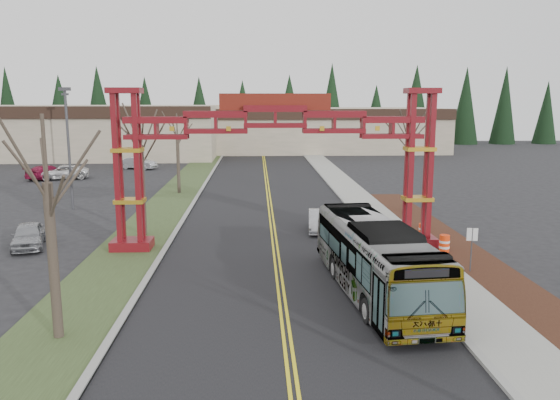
{
  "coord_description": "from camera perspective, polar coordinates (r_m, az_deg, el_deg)",
  "views": [
    {
      "loc": [
        -1.02,
        -11.8,
        8.22
      ],
      "look_at": [
        0.12,
        14.74,
        3.37
      ],
      "focal_mm": 35.0,
      "sensor_mm": 36.0,
      "label": 1
    }
  ],
  "objects": [
    {
      "name": "road",
      "position": [
        37.72,
        -0.86,
        -2.23
      ],
      "size": [
        12.0,
        110.0,
        0.02
      ],
      "primitive_type": "cube",
      "color": "black",
      "rests_on": "ground"
    },
    {
      "name": "lane_line_left",
      "position": [
        37.71,
        -1.04,
        -2.21
      ],
      "size": [
        0.12,
        100.0,
        0.01
      ],
      "primitive_type": "cube",
      "color": "yellow",
      "rests_on": "road"
    },
    {
      "name": "lane_line_right",
      "position": [
        37.72,
        -0.67,
        -2.2
      ],
      "size": [
        0.12,
        100.0,
        0.01
      ],
      "primitive_type": "cube",
      "color": "yellow",
      "rests_on": "road"
    },
    {
      "name": "curb_right",
      "position": [
        38.37,
        8.37,
        -2.02
      ],
      "size": [
        0.3,
        110.0,
        0.15
      ],
      "primitive_type": "cube",
      "color": "gray",
      "rests_on": "ground"
    },
    {
      "name": "sidewalk_right",
      "position": [
        38.66,
        10.48,
        -1.99
      ],
      "size": [
        2.6,
        110.0,
        0.14
      ],
      "primitive_type": "cube",
      "color": "gray",
      "rests_on": "ground"
    },
    {
      "name": "landscape_strip",
      "position": [
        25.84,
        23.73,
        -8.97
      ],
      "size": [
        2.6,
        50.0,
        0.12
      ],
      "primitive_type": "cube",
      "color": "#321810",
      "rests_on": "ground"
    },
    {
      "name": "grass_median",
      "position": [
        38.34,
        -12.9,
        -2.24
      ],
      "size": [
        4.0,
        110.0,
        0.08
      ],
      "primitive_type": "cube",
      "color": "#344522",
      "rests_on": "ground"
    },
    {
      "name": "curb_left",
      "position": [
        38.04,
        -10.16,
        -2.18
      ],
      "size": [
        0.3,
        110.0,
        0.15
      ],
      "primitive_type": "cube",
      "color": "gray",
      "rests_on": "ground"
    },
    {
      "name": "gateway_arch",
      "position": [
        29.9,
        -0.51,
        6.05
      ],
      "size": [
        18.2,
        1.6,
        8.9
      ],
      "color": "maroon",
      "rests_on": "ground"
    },
    {
      "name": "retail_building_west",
      "position": [
        88.74,
        -21.67,
        6.75
      ],
      "size": [
        46.0,
        22.3,
        7.5
      ],
      "color": "tan",
      "rests_on": "ground"
    },
    {
      "name": "retail_building_east",
      "position": [
        92.53,
        4.42,
        7.4
      ],
      "size": [
        38.0,
        20.3,
        7.0
      ],
      "color": "tan",
      "rests_on": "ground"
    },
    {
      "name": "conifer_treeline",
      "position": [
        103.82,
        -1.78,
        9.39
      ],
      "size": [
        116.1,
        5.6,
        13.0
      ],
      "color": "black",
      "rests_on": "ground"
    },
    {
      "name": "transit_bus",
      "position": [
        23.73,
        9.9,
        -6.03
      ],
      "size": [
        3.71,
        11.64,
        3.19
      ],
      "primitive_type": "imported",
      "rotation": [
        0.0,
        0.0,
        0.09
      ],
      "color": "#9C9DA3",
      "rests_on": "ground"
    },
    {
      "name": "silver_sedan",
      "position": [
        34.86,
        4.19,
        -2.18
      ],
      "size": [
        1.78,
        4.2,
        1.35
      ],
      "primitive_type": "imported",
      "rotation": [
        0.0,
        0.0,
        -0.09
      ],
      "color": "#A5A8AD",
      "rests_on": "ground"
    },
    {
      "name": "parked_car_near_a",
      "position": [
        34.11,
        -24.81,
        -3.36
      ],
      "size": [
        2.77,
        4.41,
        1.4
      ],
      "primitive_type": "imported",
      "rotation": [
        0.0,
        0.0,
        0.29
      ],
      "color": "gray",
      "rests_on": "ground"
    },
    {
      "name": "parked_car_mid_a",
      "position": [
        63.16,
        -23.14,
        2.71
      ],
      "size": [
        3.77,
        5.48,
        1.47
      ],
      "primitive_type": "imported",
      "rotation": [
        0.0,
        0.0,
        2.77
      ],
      "color": "maroon",
      "rests_on": "ground"
    },
    {
      "name": "parked_car_far_a",
      "position": [
        68.59,
        -14.57,
        3.76
      ],
      "size": [
        4.77,
        3.1,
        1.49
      ],
      "primitive_type": "imported",
      "rotation": [
        0.0,
        0.0,
        1.2
      ],
      "color": "#B6B9BF",
      "rests_on": "ground"
    },
    {
      "name": "parked_car_far_b",
      "position": [
        62.23,
        -21.8,
        2.71
      ],
      "size": [
        5.83,
        3.82,
        1.49
      ],
      "primitive_type": "imported",
      "rotation": [
        0.0,
        0.0,
        4.98
      ],
      "color": "white",
      "rests_on": "ground"
    },
    {
      "name": "bare_tree_median_near",
      "position": [
        19.74,
        -23.16,
        1.57
      ],
      "size": [
        3.45,
        3.45,
        7.81
      ],
      "color": "#382D26",
      "rests_on": "ground"
    },
    {
      "name": "bare_tree_median_mid",
      "position": [
        33.97,
        -14.38,
        5.53
      ],
      "size": [
        3.47,
        3.47,
        7.87
      ],
      "color": "#382D26",
      "rests_on": "ground"
    },
    {
      "name": "bare_tree_median_far",
      "position": [
        49.21,
        -10.68,
        6.57
      ],
      "size": [
        2.96,
        2.96,
        7.12
      ],
      "color": "#382D26",
      "rests_on": "ground"
    },
    {
      "name": "bare_tree_right_far",
      "position": [
        40.93,
        13.24,
        6.09
      ],
      "size": [
        3.22,
        3.22,
        7.53
      ],
      "color": "#382D26",
      "rests_on": "ground"
    },
    {
      "name": "light_pole_near",
      "position": [
        44.1,
        -21.26,
        5.87
      ],
      "size": [
        0.8,
        0.4,
        9.19
      ],
      "color": "#3F3F44",
      "rests_on": "ground"
    },
    {
      "name": "light_pole_far",
      "position": [
        71.61,
        -21.35,
        7.28
      ],
      "size": [
        0.79,
        0.39,
        9.1
      ],
      "color": "#3F3F44",
      "rests_on": "ground"
    },
    {
      "name": "street_sign",
      "position": [
        27.67,
        19.41,
        -4.07
      ],
      "size": [
        0.51,
        0.12,
        2.25
      ],
      "color": "#3F3F44",
      "rests_on": "ground"
    },
    {
      "name": "barrel_south",
      "position": [
        31.08,
        16.8,
        -4.45
      ],
      "size": [
        0.56,
        0.56,
        1.04
      ],
      "color": "#FE3B0E",
      "rests_on": "ground"
    },
    {
      "name": "barrel_mid",
      "position": [
        34.23,
        14.67,
        -3.12
      ],
      "size": [
        0.48,
        0.48,
        0.9
      ],
      "color": "#FE3B0E",
      "rests_on": "ground"
    },
    {
      "name": "barrel_north",
      "position": [
        36.06,
        14.87,
        -2.44
      ],
      "size": [
        0.49,
        0.49,
        0.91
      ],
      "color": "#FE3B0E",
      "rests_on": "ground"
    }
  ]
}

